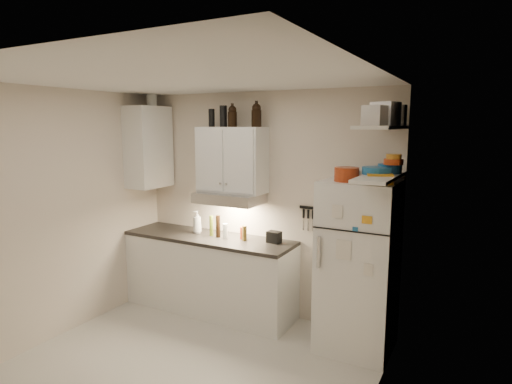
% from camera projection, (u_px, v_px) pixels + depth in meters
% --- Properties ---
extents(floor, '(3.20, 3.00, 0.02)m').
position_uv_depth(floor, '(185.00, 372.00, 3.90)').
color(floor, beige).
rests_on(floor, ground).
extents(ceiling, '(3.20, 3.00, 0.02)m').
position_uv_depth(ceiling, '(177.00, 77.00, 3.50)').
color(ceiling, white).
rests_on(ceiling, ground).
extents(back_wall, '(3.20, 0.02, 2.60)m').
position_uv_depth(back_wall, '(262.00, 204.00, 5.01)').
color(back_wall, beige).
rests_on(back_wall, ground).
extents(left_wall, '(0.02, 3.00, 2.60)m').
position_uv_depth(left_wall, '(58.00, 214.00, 4.46)').
color(left_wall, beige).
rests_on(left_wall, ground).
extents(right_wall, '(0.02, 3.00, 2.60)m').
position_uv_depth(right_wall, '(367.00, 260.00, 2.94)').
color(right_wall, beige).
rests_on(right_wall, ground).
extents(base_cabinet, '(2.10, 0.60, 0.88)m').
position_uv_depth(base_cabinet, '(209.00, 275.00, 5.14)').
color(base_cabinet, white).
rests_on(base_cabinet, floor).
extents(countertop, '(2.10, 0.62, 0.04)m').
position_uv_depth(countertop, '(209.00, 238.00, 5.06)').
color(countertop, black).
rests_on(countertop, base_cabinet).
extents(upper_cabinet, '(0.80, 0.33, 0.75)m').
position_uv_depth(upper_cabinet, '(232.00, 160.00, 4.92)').
color(upper_cabinet, white).
rests_on(upper_cabinet, back_wall).
extents(side_cabinet, '(0.33, 0.55, 1.00)m').
position_uv_depth(side_cabinet, '(149.00, 147.00, 5.32)').
color(side_cabinet, white).
rests_on(side_cabinet, left_wall).
extents(range_hood, '(0.76, 0.46, 0.12)m').
position_uv_depth(range_hood, '(229.00, 198.00, 4.93)').
color(range_hood, silver).
rests_on(range_hood, back_wall).
extents(fridge, '(0.70, 0.68, 1.70)m').
position_uv_depth(fridge, '(358.00, 266.00, 4.19)').
color(fridge, white).
rests_on(fridge, floor).
extents(shelf_hi, '(0.30, 0.95, 0.03)m').
position_uv_depth(shelf_hi, '(382.00, 127.00, 3.77)').
color(shelf_hi, white).
rests_on(shelf_hi, right_wall).
extents(shelf_lo, '(0.30, 0.95, 0.03)m').
position_uv_depth(shelf_lo, '(380.00, 177.00, 3.84)').
color(shelf_lo, white).
rests_on(shelf_lo, right_wall).
extents(knife_strip, '(0.42, 0.02, 0.03)m').
position_uv_depth(knife_strip, '(318.00, 209.00, 4.66)').
color(knife_strip, black).
rests_on(knife_strip, back_wall).
extents(dutch_oven, '(0.29, 0.29, 0.13)m').
position_uv_depth(dutch_oven, '(347.00, 174.00, 3.98)').
color(dutch_oven, '#9E3112').
rests_on(dutch_oven, fridge).
extents(book_stack, '(0.30, 0.33, 0.09)m').
position_uv_depth(book_stack, '(379.00, 178.00, 3.87)').
color(book_stack, orange).
rests_on(book_stack, fridge).
extents(spice_jar, '(0.06, 0.06, 0.10)m').
position_uv_depth(spice_jar, '(357.00, 176.00, 3.99)').
color(spice_jar, silver).
rests_on(spice_jar, fridge).
extents(stock_pot, '(0.31, 0.31, 0.19)m').
position_uv_depth(stock_pot, '(392.00, 115.00, 3.95)').
color(stock_pot, silver).
rests_on(stock_pot, shelf_hi).
extents(tin_a, '(0.24, 0.23, 0.20)m').
position_uv_depth(tin_a, '(385.00, 114.00, 3.62)').
color(tin_a, '#AAAAAD').
rests_on(tin_a, shelf_hi).
extents(tin_b, '(0.19, 0.19, 0.16)m').
position_uv_depth(tin_b, '(375.00, 116.00, 3.41)').
color(tin_b, '#AAAAAD').
rests_on(tin_b, shelf_hi).
extents(bowl_teal, '(0.22, 0.22, 0.09)m').
position_uv_depth(bowl_teal, '(390.00, 169.00, 3.99)').
color(bowl_teal, '#1C629E').
rests_on(bowl_teal, shelf_lo).
extents(bowl_orange, '(0.18, 0.18, 0.05)m').
position_uv_depth(bowl_orange, '(393.00, 162.00, 3.90)').
color(bowl_orange, '#BE3B11').
rests_on(bowl_orange, bowl_teal).
extents(bowl_yellow, '(0.14, 0.14, 0.04)m').
position_uv_depth(bowl_yellow, '(394.00, 156.00, 3.90)').
color(bowl_yellow, orange).
rests_on(bowl_yellow, bowl_orange).
extents(plates, '(0.36, 0.36, 0.07)m').
position_uv_depth(plates, '(377.00, 171.00, 3.90)').
color(plates, '#1C629E').
rests_on(plates, shelf_lo).
extents(growler_a, '(0.11, 0.11, 0.24)m').
position_uv_depth(growler_a, '(232.00, 116.00, 4.77)').
color(growler_a, black).
rests_on(growler_a, upper_cabinet).
extents(growler_b, '(0.12, 0.12, 0.26)m').
position_uv_depth(growler_b, '(256.00, 115.00, 4.70)').
color(growler_b, black).
rests_on(growler_b, upper_cabinet).
extents(thermos_a, '(0.11, 0.11, 0.24)m').
position_uv_depth(thermos_a, '(223.00, 116.00, 4.82)').
color(thermos_a, black).
rests_on(thermos_a, upper_cabinet).
extents(thermos_b, '(0.07, 0.07, 0.21)m').
position_uv_depth(thermos_b, '(212.00, 118.00, 4.94)').
color(thermos_b, black).
rests_on(thermos_b, upper_cabinet).
extents(side_jar, '(0.14, 0.14, 0.17)m').
position_uv_depth(side_jar, '(152.00, 99.00, 5.27)').
color(side_jar, silver).
rests_on(side_jar, side_cabinet).
extents(soap_bottle, '(0.15, 0.15, 0.31)m').
position_uv_depth(soap_bottle, '(197.00, 221.00, 5.18)').
color(soap_bottle, white).
rests_on(soap_bottle, countertop).
extents(pepper_mill, '(0.06, 0.06, 0.17)m').
position_uv_depth(pepper_mill, '(244.00, 233.00, 4.85)').
color(pepper_mill, brown).
rests_on(pepper_mill, countertop).
extents(oil_bottle, '(0.06, 0.06, 0.24)m').
position_uv_depth(oil_bottle, '(211.00, 226.00, 5.06)').
color(oil_bottle, '#5B6E1B').
rests_on(oil_bottle, countertop).
extents(vinegar_bottle, '(0.07, 0.07, 0.26)m').
position_uv_depth(vinegar_bottle, '(218.00, 226.00, 4.99)').
color(vinegar_bottle, black).
rests_on(vinegar_bottle, countertop).
extents(clear_bottle, '(0.07, 0.07, 0.18)m').
position_uv_depth(clear_bottle, '(225.00, 231.00, 4.94)').
color(clear_bottle, silver).
rests_on(clear_bottle, countertop).
extents(red_jar, '(0.09, 0.09, 0.14)m').
position_uv_depth(red_jar, '(243.00, 233.00, 4.92)').
color(red_jar, '#9E3112').
rests_on(red_jar, countertop).
extents(caddy, '(0.16, 0.12, 0.13)m').
position_uv_depth(caddy, '(274.00, 237.00, 4.77)').
color(caddy, black).
rests_on(caddy, countertop).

